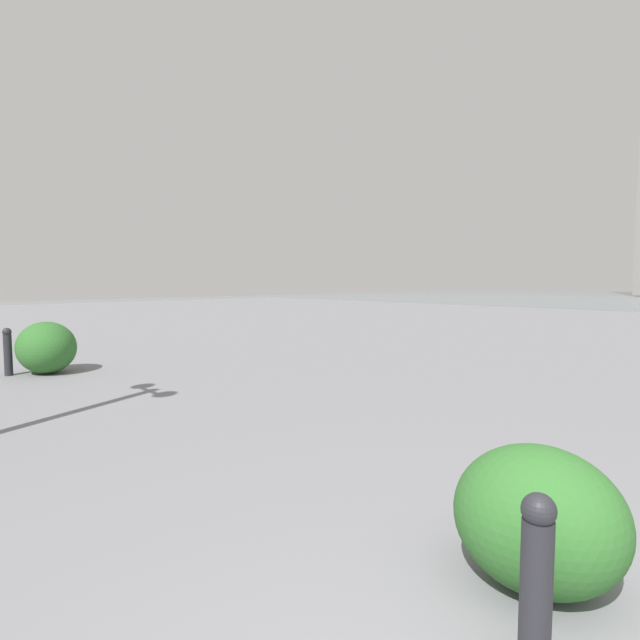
# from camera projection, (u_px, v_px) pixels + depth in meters

# --- Properties ---
(bollard_near) EXTENTS (0.13, 0.13, 0.70)m
(bollard_near) POSITION_uv_depth(u_px,v_px,m) (536.00, 578.00, 1.93)
(bollard_near) COLOR #232328
(bollard_near) RESTS_ON ground
(bollard_mid) EXTENTS (0.13, 0.13, 0.76)m
(bollard_mid) POSITION_uv_depth(u_px,v_px,m) (8.00, 351.00, 7.95)
(bollard_mid) COLOR #232328
(bollard_mid) RESTS_ON ground
(shrub_low) EXTENTS (0.82, 0.74, 0.70)m
(shrub_low) POSITION_uv_depth(u_px,v_px,m) (538.00, 518.00, 2.45)
(shrub_low) COLOR #2D6628
(shrub_low) RESTS_ON ground
(shrub_round) EXTENTS (0.98, 0.89, 0.84)m
(shrub_round) POSITION_uv_depth(u_px,v_px,m) (46.00, 348.00, 8.15)
(shrub_round) COLOR #2D6628
(shrub_round) RESTS_ON ground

